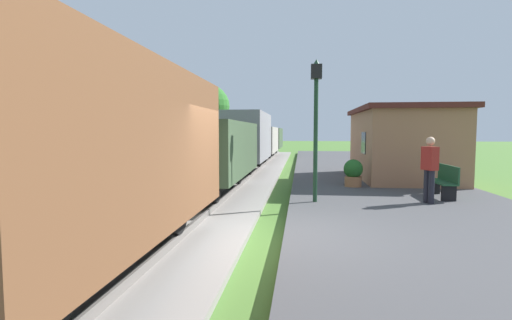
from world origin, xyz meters
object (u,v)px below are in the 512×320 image
potted_planter (353,172)px  freight_train (238,144)px  tree_field_left (139,97)px  tree_field_distant (208,106)px  bench_near_hut (443,181)px  station_hut (401,143)px  lamp_post_near (316,104)px  person_waiting (430,167)px  tree_trackside_far (87,81)px

potted_planter → freight_train: bearing=137.6°
freight_train → tree_field_left: size_ratio=5.43×
potted_planter → tree_field_distant: 17.74m
bench_near_hut → station_hut: bearing=90.9°
potted_planter → tree_field_left: 15.73m
freight_train → bench_near_hut: bearing=-41.8°
potted_planter → lamp_post_near: 3.89m
tree_field_distant → bench_near_hut: bearing=-57.1°
lamp_post_near → freight_train: bearing=114.3°
station_hut → person_waiting: bearing=-96.7°
station_hut → freight_train: bearing=165.7°
station_hut → lamp_post_near: lamp_post_near is taller
tree_field_distant → tree_trackside_far: bearing=-105.6°
bench_near_hut → person_waiting: (-0.70, -0.96, 0.46)m
person_waiting → tree_field_left: size_ratio=0.28×
lamp_post_near → tree_trackside_far: bearing=146.0°
freight_train → tree_trackside_far: size_ratio=5.01×
freight_train → station_hut: 7.02m
freight_train → tree_field_distant: bearing=110.8°
station_hut → person_waiting: 5.42m
station_hut → bench_near_hut: (0.07, -4.40, -0.93)m
bench_near_hut → lamp_post_near: (-3.60, -1.10, 2.08)m
potted_planter → tree_field_distant: size_ratio=0.16×
person_waiting → tree_trackside_far: 15.41m
freight_train → potted_planter: (4.64, -4.25, -0.80)m
bench_near_hut → tree_field_left: (-14.05, 11.66, 3.51)m
bench_near_hut → tree_trackside_far: tree_trackside_far is taller
tree_field_left → potted_planter: bearing=-39.6°
tree_trackside_far → bench_near_hut: bearing=-22.9°
tree_trackside_far → tree_field_distant: bearing=74.4°
tree_trackside_far → tree_field_distant: (3.08, 11.02, -0.49)m
tree_trackside_far → freight_train: bearing=1.4°
bench_near_hut → potted_planter: size_ratio=1.64×
tree_field_left → bench_near_hut: bearing=-39.7°
person_waiting → bench_near_hut: bearing=-151.1°
station_hut → tree_trackside_far: (-14.00, 1.55, 2.83)m
potted_planter → person_waiting: bearing=-61.8°
lamp_post_near → tree_field_distant: 19.56m
person_waiting → tree_trackside_far: (-13.37, 6.91, 3.30)m
freight_train → station_hut: size_ratio=5.62×
person_waiting → potted_planter: bearing=-87.0°
lamp_post_near → tree_field_left: (-10.45, 12.76, 1.43)m
tree_field_left → tree_field_distant: bearing=60.0°
tree_trackside_far → tree_field_distant: size_ratio=1.15×
freight_train → lamp_post_near: size_ratio=8.81×
station_hut → tree_trackside_far: tree_trackside_far is taller
station_hut → potted_planter: 3.44m
tree_field_distant → station_hut: bearing=-49.0°
bench_near_hut → tree_field_left: tree_field_left is taller
bench_near_hut → potted_planter: (-2.23, 1.89, 0.00)m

